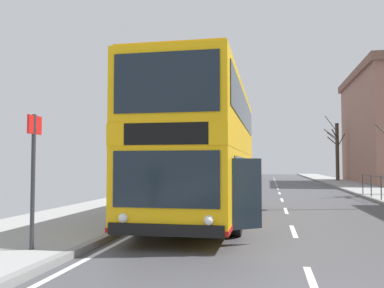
# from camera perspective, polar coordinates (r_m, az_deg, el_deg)

# --- Properties ---
(double_decker_bus_main) EXTENTS (3.22, 10.98, 4.31)m
(double_decker_bus_main) POSITION_cam_1_polar(r_m,az_deg,el_deg) (13.45, 2.06, -0.73)
(double_decker_bus_main) COLOR #F4B20F
(double_decker_bus_main) RESTS_ON ground
(bus_stop_sign_near) EXTENTS (0.08, 0.44, 2.58)m
(bus_stop_sign_near) POSITION_cam_1_polar(r_m,az_deg,el_deg) (8.37, -21.36, -2.84)
(bus_stop_sign_near) COLOR #2D2D33
(bus_stop_sign_near) RESTS_ON ground
(bare_tree_far_01) EXTENTS (1.89, 2.46, 6.77)m
(bare_tree_far_01) POSITION_cam_1_polar(r_m,az_deg,el_deg) (44.23, 19.66, -0.79)
(bare_tree_far_01) COLOR #423328
(bare_tree_far_01) RESTS_ON ground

